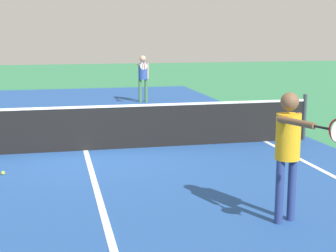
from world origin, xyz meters
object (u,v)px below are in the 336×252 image
object	(u,v)px
player_far	(143,73)
net	(85,128)
tennis_ball_near_net	(3,173)
player_near	(289,143)

from	to	relation	value
player_far	net	bearing A→B (deg)	-109.30
player_far	tennis_ball_near_net	distance (m)	9.68
net	player_near	world-z (taller)	player_near
net	player_near	bearing A→B (deg)	-63.89
net	tennis_ball_near_net	size ratio (longest dim) A/B	154.79
tennis_ball_near_net	net	bearing A→B (deg)	45.27
player_near	player_far	xyz separation A→B (m)	(0.18, 11.93, -0.04)
player_near	player_far	size ratio (longest dim) A/B	1.04
net	player_far	size ratio (longest dim) A/B	6.12
player_far	tennis_ball_near_net	xyz separation A→B (m)	(-4.05, -8.73, -1.01)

